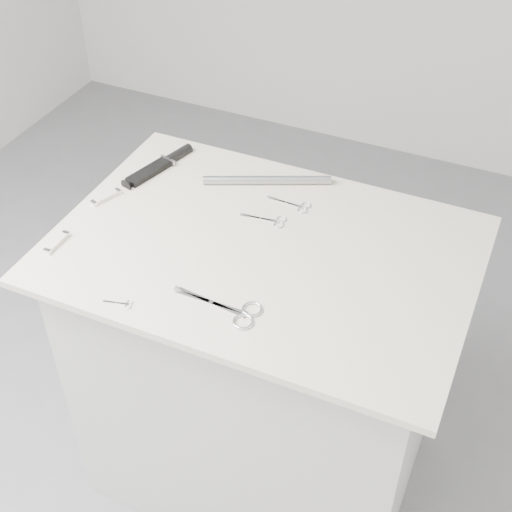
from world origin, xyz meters
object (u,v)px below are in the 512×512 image
at_px(embroidery_scissors_b, 296,206).
at_px(tiny_scissors, 122,304).
at_px(large_shears, 234,311).
at_px(embroidery_scissors_a, 271,220).
at_px(sheathed_knife, 163,164).
at_px(pocket_knife_a, 106,197).
at_px(plinth, 262,375).
at_px(metal_rail, 267,180).
at_px(pocket_knife_b, 57,243).

xyz_separation_m(embroidery_scissors_b, tiny_scissors, (-0.22, -0.48, -0.00)).
xyz_separation_m(large_shears, embroidery_scissors_a, (-0.05, 0.32, -0.00)).
relative_size(embroidery_scissors_b, sheathed_knife, 0.51).
distance_m(embroidery_scissors_b, pocket_knife_a, 0.49).
height_order(plinth, large_shears, large_shears).
distance_m(embroidery_scissors_a, metal_rail, 0.16).
relative_size(pocket_knife_b, metal_rail, 0.24).
xyz_separation_m(tiny_scissors, pocket_knife_a, (-0.24, 0.31, 0.00)).
bearing_deg(plinth, embroidery_scissors_b, 86.31).
height_order(sheathed_knife, pocket_knife_b, sheathed_knife).
relative_size(plinth, tiny_scissors, 13.43).
bearing_deg(embroidery_scissors_b, pocket_knife_a, -156.86).
xyz_separation_m(sheathed_knife, pocket_knife_b, (-0.06, -0.39, -0.00)).
height_order(plinth, pocket_knife_b, pocket_knife_b).
bearing_deg(large_shears, embroidery_scissors_b, 95.66).
xyz_separation_m(large_shears, embroidery_scissors_b, (-0.02, 0.41, -0.00)).
xyz_separation_m(plinth, pocket_knife_a, (-0.45, 0.01, 0.48)).
distance_m(pocket_knife_b, metal_rail, 0.56).
relative_size(plinth, embroidery_scissors_a, 7.71).
distance_m(tiny_scissors, pocket_knife_b, 0.27).
xyz_separation_m(plinth, embroidery_scissors_a, (-0.02, 0.10, 0.47)).
height_order(plinth, sheathed_knife, sheathed_knife).
xyz_separation_m(tiny_scissors, sheathed_knife, (-0.19, 0.50, 0.01)).
bearing_deg(tiny_scissors, sheathed_knife, 96.21).
distance_m(plinth, tiny_scissors, 0.59).
xyz_separation_m(large_shears, sheathed_knife, (-0.42, 0.42, 0.01)).
bearing_deg(tiny_scissors, large_shears, 4.73).
bearing_deg(embroidery_scissors_a, plinth, -84.22).
relative_size(large_shears, embroidery_scissors_b, 1.75).
distance_m(plinth, pocket_knife_b, 0.68).
bearing_deg(sheathed_knife, embroidery_scissors_b, -76.84).
bearing_deg(tiny_scissors, plinth, 41.83).
bearing_deg(metal_rail, embroidery_scissors_a, -62.79).
height_order(sheathed_knife, pocket_knife_a, sheathed_knife).
distance_m(pocket_knife_a, pocket_knife_b, 0.20).
bearing_deg(large_shears, tiny_scissors, -158.09).
bearing_deg(tiny_scissors, embroidery_scissors_b, 52.00).
relative_size(pocket_knife_a, metal_rail, 0.25).
bearing_deg(embroidery_scissors_b, tiny_scissors, -111.35).
xyz_separation_m(plinth, pocket_knife_b, (-0.45, -0.19, 0.48)).
xyz_separation_m(embroidery_scissors_a, pocket_knife_a, (-0.43, -0.09, 0.00)).
height_order(tiny_scissors, pocket_knife_b, pocket_knife_b).
xyz_separation_m(large_shears, pocket_knife_b, (-0.48, 0.03, 0.00)).
bearing_deg(tiny_scissors, embroidery_scissors_a, 51.66).
height_order(embroidery_scissors_a, pocket_knife_b, pocket_knife_b).
bearing_deg(metal_rail, pocket_knife_b, -129.49).
bearing_deg(pocket_knife_b, embroidery_scissors_a, -55.08).
relative_size(embroidery_scissors_a, tiny_scissors, 1.74).
height_order(embroidery_scissors_a, sheathed_knife, sheathed_knife).
distance_m(embroidery_scissors_b, tiny_scissors, 0.53).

